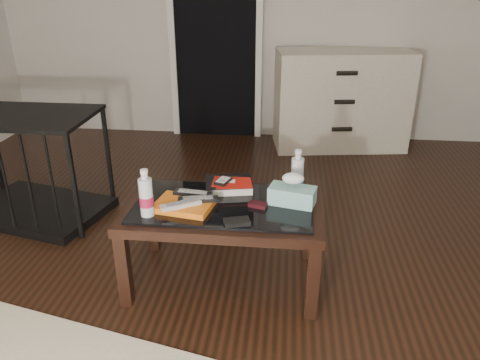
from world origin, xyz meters
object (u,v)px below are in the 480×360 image
object	(u,v)px
coffee_table	(223,214)
water_bottle_right	(297,171)
textbook	(229,185)
tissue_box	(292,195)
pet_crate	(34,183)
dresser	(341,100)
water_bottle_left	(146,193)

from	to	relation	value
coffee_table	water_bottle_right	size ratio (longest dim) A/B	4.20
textbook	tissue_box	distance (m)	0.37
water_bottle_right	tissue_box	xyz separation A→B (m)	(-0.02, -0.15, -0.07)
pet_crate	water_bottle_right	xyz separation A→B (m)	(1.76, -0.43, 0.35)
pet_crate	textbook	distance (m)	1.48
dresser	textbook	bearing A→B (deg)	-119.33
coffee_table	water_bottle_right	world-z (taller)	water_bottle_right
pet_crate	water_bottle_left	bearing A→B (deg)	-23.16
coffee_table	pet_crate	world-z (taller)	pet_crate
pet_crate	tissue_box	xyz separation A→B (m)	(1.74, -0.58, 0.28)
coffee_table	pet_crate	size ratio (longest dim) A/B	0.98
water_bottle_left	water_bottle_right	world-z (taller)	same
dresser	water_bottle_right	world-z (taller)	dresser
coffee_table	tissue_box	size ratio (longest dim) A/B	4.35
tissue_box	dresser	bearing A→B (deg)	92.11
dresser	pet_crate	xyz separation A→B (m)	(-2.18, -1.63, -0.22)
pet_crate	coffee_table	bearing A→B (deg)	-10.33
water_bottle_left	dresser	bearing A→B (deg)	64.56
textbook	water_bottle_left	size ratio (longest dim) A/B	1.05
textbook	tissue_box	size ratio (longest dim) A/B	1.09
water_bottle_left	tissue_box	bearing A→B (deg)	15.81
coffee_table	textbook	world-z (taller)	textbook
dresser	water_bottle_left	size ratio (longest dim) A/B	5.29
coffee_table	dresser	bearing A→B (deg)	70.45
coffee_table	textbook	bearing A→B (deg)	87.78
textbook	pet_crate	bearing A→B (deg)	151.06
tissue_box	water_bottle_left	bearing A→B (deg)	-150.63
water_bottle_right	dresser	bearing A→B (deg)	78.39
pet_crate	water_bottle_right	size ratio (longest dim) A/B	4.27
textbook	water_bottle_left	xyz separation A→B (m)	(-0.35, -0.34, 0.10)
dresser	textbook	size ratio (longest dim) A/B	5.04
coffee_table	water_bottle_left	bearing A→B (deg)	-155.04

